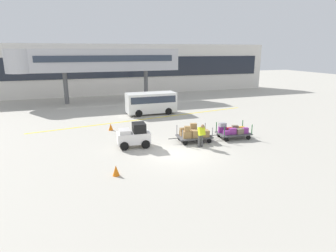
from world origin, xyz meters
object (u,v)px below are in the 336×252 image
Objects in this scene: safety_cone_far at (116,170)px; safety_cone_near at (111,127)px; baggage_tug at (134,136)px; baggage_handler at (201,134)px; baggage_cart_middle at (233,131)px; baggage_cart_lead at (194,134)px; shuttle_van at (151,102)px.

safety_cone_near is at bearing 83.40° from safety_cone_far.
baggage_tug is 4.52m from safety_cone_far.
safety_cone_far is at bearing -156.52° from baggage_handler.
baggage_tug is 7.11m from baggage_cart_middle.
baggage_tug is 0.71× the size of baggage_cart_lead.
baggage_handler is at bearing -20.15° from baggage_tug.
shuttle_van is at bearing 92.05° from baggage_cart_lead.
baggage_cart_lead reaches higher than safety_cone_far.
shuttle_van is 14.53m from safety_cone_far.
baggage_handler is (-0.06, -1.21, 0.29)m from baggage_cart_lead.
safety_cone_near is at bearing 129.32° from baggage_handler.
safety_cone_far is (-1.87, -4.08, -0.48)m from baggage_tug.
baggage_cart_middle is 9.67m from safety_cone_far.
shuttle_van reaches higher than safety_cone_far.
baggage_cart_lead is 6.97m from safety_cone_near.
baggage_handler reaches higher than safety_cone_far.
baggage_cart_lead is 9.58m from shuttle_van.
baggage_tug is at bearing -79.21° from safety_cone_near.
baggage_cart_middle is 9.41m from safety_cone_near.
safety_cone_near is at bearing 147.81° from baggage_cart_middle.
baggage_cart_lead is at bearing -87.95° from shuttle_van.
baggage_cart_lead is at bearing 32.25° from safety_cone_far.
baggage_tug is 4.16m from baggage_cart_lead.
shuttle_van is 8.74× the size of safety_cone_near.
baggage_tug is 3.94× the size of safety_cone_near.
safety_cone_near is 1.00× the size of safety_cone_far.
safety_cone_far is at bearing -147.75° from baggage_cart_lead.
safety_cone_near is 8.69m from safety_cone_far.
baggage_tug is 4.65m from safety_cone_near.
baggage_tug is at bearing 175.96° from baggage_cart_lead.
baggage_handler reaches higher than baggage_cart_middle.
baggage_cart_middle is 10.29m from shuttle_van.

